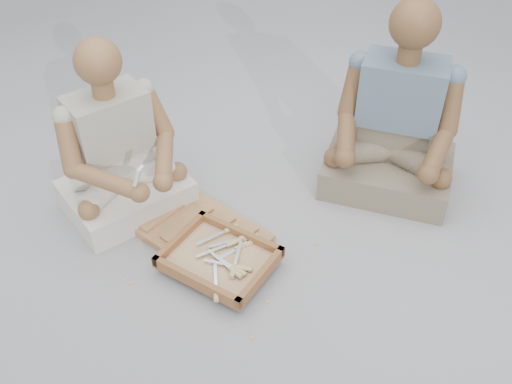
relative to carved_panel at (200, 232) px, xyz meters
The scene contains 28 objects.
ground 0.34m from the carved_panel, 19.80° to the right, with size 60.00×60.00×0.00m, color #A2A3A8.
carved_panel is the anchor object (origin of this frame).
tool_tray 0.24m from the carved_panel, 31.60° to the right, with size 0.46×0.37×0.06m.
chisel_0 0.15m from the carved_panel, 13.63° to the left, with size 0.11×0.21×0.02m.
chisel_1 0.21m from the carved_panel, 11.00° to the right, with size 0.13×0.20×0.02m.
chisel_2 0.41m from the carved_panel, 43.87° to the right, with size 0.15×0.19×0.02m.
chisel_3 0.34m from the carved_panel, 22.28° to the right, with size 0.22×0.08×0.02m.
chisel_4 0.26m from the carved_panel, ahead, with size 0.10×0.21×0.02m.
chisel_5 0.24m from the carved_panel, ahead, with size 0.10×0.21×0.02m.
chisel_6 0.25m from the carved_panel, ahead, with size 0.14×0.19×0.02m.
chisel_7 0.23m from the carved_panel, ahead, with size 0.15×0.19×0.02m.
chisel_8 0.34m from the carved_panel, 28.37° to the right, with size 0.22×0.07×0.02m.
chisel_9 0.34m from the carved_panel, 25.23° to the right, with size 0.22×0.04×0.02m.
chisel_10 0.33m from the carved_panel, 26.20° to the right, with size 0.10×0.21×0.02m.
wood_chip_0 0.16m from the carved_panel, 80.51° to the left, with size 0.02×0.01×0.00m, color tan.
wood_chip_1 0.28m from the carved_panel, 102.39° to the left, with size 0.02×0.01×0.00m, color tan.
wood_chip_2 0.36m from the carved_panel, 43.63° to the right, with size 0.02×0.01×0.00m, color tan.
wood_chip_3 0.42m from the carved_panel, 106.05° to the right, with size 0.02×0.01×0.00m, color tan.
wood_chip_4 0.64m from the carved_panel, 34.69° to the right, with size 0.02×0.01×0.00m, color tan.
wood_chip_5 0.56m from the carved_panel, 25.72° to the left, with size 0.02×0.01×0.00m, color tan.
wood_chip_6 0.51m from the carved_panel, 19.73° to the right, with size 0.02×0.01×0.00m, color tan.
wood_chip_7 0.14m from the carved_panel, 93.72° to the left, with size 0.02×0.01×0.00m, color tan.
wood_chip_8 0.41m from the carved_panel, ahead, with size 0.02×0.01×0.00m, color tan.
wood_chip_9 0.24m from the carved_panel, 84.14° to the right, with size 0.02×0.01×0.00m, color tan.
wood_chip_10 0.41m from the carved_panel, 101.14° to the right, with size 0.02×0.01×0.00m, color tan.
craftsman 0.53m from the carved_panel, behind, with size 0.67×0.69×0.89m.
companion 1.09m from the carved_panel, 55.22° to the left, with size 0.73×0.64×0.99m.
mobile_phone 0.47m from the carved_panel, 131.45° to the right, with size 0.06×0.05×0.10m.
Camera 1 is at (0.95, -1.40, 1.92)m, focal length 40.00 mm.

